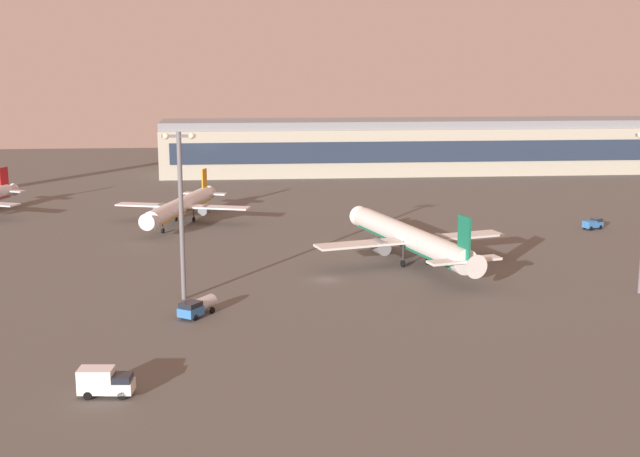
# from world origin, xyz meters

# --- Properties ---
(ground_plane) EXTENTS (416.00, 416.00, 0.00)m
(ground_plane) POSITION_xyz_m (0.00, 0.00, 0.00)
(ground_plane) COLOR #56544F
(terminal_building) EXTENTS (160.74, 22.40, 16.40)m
(terminal_building) POSITION_xyz_m (42.65, 126.19, 8.09)
(terminal_building) COLOR #B2AD99
(terminal_building) RESTS_ON ground
(airplane_mid_apron) EXTENTS (34.28, 43.66, 11.39)m
(airplane_mid_apron) POSITION_xyz_m (15.49, 9.91, 4.31)
(airplane_mid_apron) COLOR silver
(airplane_mid_apron) RESTS_ON ground
(airplane_terminal_side) EXTENTS (29.27, 37.26, 9.74)m
(airplane_terminal_side) POSITION_xyz_m (-26.41, 49.98, 3.68)
(airplane_terminal_side) COLOR white
(airplane_terminal_side) RESTS_ON ground
(cargo_loader) EXTENTS (4.58, 3.45, 2.25)m
(cargo_loader) POSITION_xyz_m (58.88, 35.63, 1.18)
(cargo_loader) COLOR #3372BF
(cargo_loader) RESTS_ON ground
(fuel_truck) EXTENTS (5.30, 6.38, 2.35)m
(fuel_truck) POSITION_xyz_m (-19.42, -17.75, 1.37)
(fuel_truck) COLOR #3372BF
(fuel_truck) RESTS_ON ground
(catering_truck) EXTENTS (5.84, 2.84, 3.05)m
(catering_truck) POSITION_xyz_m (-27.48, -45.03, 1.58)
(catering_truck) COLOR white
(catering_truck) RESTS_ON ground
(apron_light_west) EXTENTS (4.80, 0.90, 24.51)m
(apron_light_west) POSITION_xyz_m (-21.83, -9.10, 14.08)
(apron_light_west) COLOR slate
(apron_light_west) RESTS_ON ground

